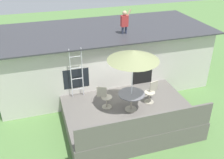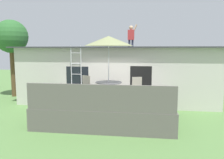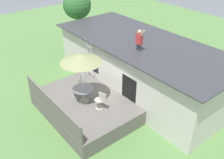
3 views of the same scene
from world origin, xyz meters
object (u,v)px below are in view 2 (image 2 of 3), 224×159
(patio_umbrella, at_px, (109,41))
(patio_chair_right, at_px, (134,89))
(step_ladder, at_px, (76,69))
(backyard_tree, at_px, (11,38))
(patio_table, at_px, (109,86))
(patio_chair_left, at_px, (89,87))
(person_figure, at_px, (131,34))

(patio_umbrella, bearing_deg, patio_chair_right, 16.67)
(step_ladder, height_order, backyard_tree, backyard_tree)
(patio_table, height_order, patio_umbrella, patio_umbrella)
(step_ladder, xyz_separation_m, patio_chair_right, (2.80, -1.33, -0.64))
(patio_table, distance_m, backyard_tree, 7.74)
(patio_chair_left, distance_m, patio_chair_right, 1.93)
(patio_chair_right, bearing_deg, patio_table, 0.00)
(patio_table, relative_size, step_ladder, 0.47)
(patio_chair_right, bearing_deg, person_figure, -100.58)
(person_figure, distance_m, patio_chair_left, 3.70)
(patio_umbrella, bearing_deg, backyard_tree, 149.03)
(patio_chair_left, bearing_deg, person_figure, 82.94)
(patio_table, distance_m, patio_chair_right, 1.03)
(patio_umbrella, xyz_separation_m, step_ladder, (-1.81, 1.63, -1.25))
(person_figure, bearing_deg, patio_chair_right, -83.91)
(patio_umbrella, bearing_deg, step_ladder, 138.09)
(person_figure, bearing_deg, step_ladder, -153.66)
(patio_table, height_order, step_ladder, step_ladder)
(patio_umbrella, bearing_deg, person_figure, 76.20)
(person_figure, height_order, backyard_tree, backyard_tree)
(patio_umbrella, distance_m, person_figure, 2.99)
(patio_table, distance_m, person_figure, 3.67)
(patio_table, height_order, patio_chair_left, patio_chair_left)
(step_ladder, height_order, patio_chair_left, step_ladder)
(step_ladder, distance_m, patio_chair_left, 1.58)
(patio_table, bearing_deg, backyard_tree, 149.03)
(step_ladder, xyz_separation_m, backyard_tree, (-4.57, 2.20, 1.60))
(backyard_tree, bearing_deg, patio_table, -30.97)
(patio_table, height_order, patio_chair_right, patio_chair_right)
(patio_umbrella, height_order, patio_chair_right, patio_umbrella)
(patio_table, distance_m, patio_chair_left, 1.06)
(patio_umbrella, bearing_deg, patio_chair_left, 152.58)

